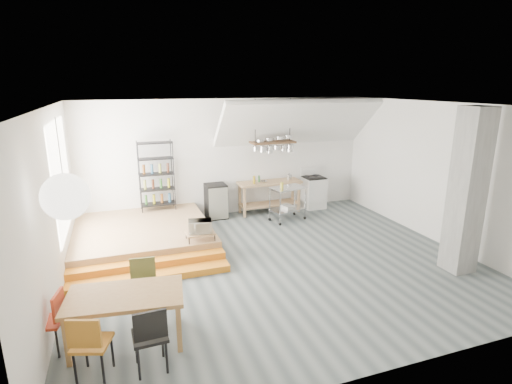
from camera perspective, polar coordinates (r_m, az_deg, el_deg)
name	(u,v)px	position (r m, az deg, el deg)	size (l,w,h in m)	color
floor	(275,262)	(8.43, 2.75, -9.95)	(8.00, 8.00, 0.00)	#4A5556
wall_back	(228,158)	(11.12, -3.98, 4.92)	(8.00, 0.04, 3.20)	silver
wall_left	(52,208)	(7.40, -27.13, -2.03)	(0.04, 7.00, 3.20)	silver
wall_right	(437,173)	(10.07, 24.48, 2.49)	(0.04, 7.00, 3.20)	silver
ceiling	(277,105)	(7.64, 3.06, 12.34)	(8.00, 7.00, 0.02)	white
slope_ceiling	(297,123)	(11.06, 5.95, 9.79)	(4.40, 1.80, 0.15)	white
window_pane	(62,177)	(8.80, -26.00, 1.98)	(0.02, 2.50, 2.20)	white
platform	(143,234)	(9.67, -15.84, -5.86)	(3.00, 3.00, 0.40)	#A27F51
step_lower	(151,277)	(7.93, -14.73, -11.62)	(3.00, 0.35, 0.13)	orange
step_upper	(149,266)	(8.22, -14.99, -10.15)	(3.00, 0.35, 0.27)	orange
concrete_column	(467,192)	(8.56, 27.92, 0.03)	(0.50, 0.50, 3.20)	slate
kitchen_counter	(270,191)	(11.35, 1.95, 0.12)	(1.80, 0.60, 0.91)	#A27F51
stove	(313,192)	(11.96, 8.19, 0.04)	(0.60, 0.60, 1.18)	white
pot_rack	(274,145)	(10.88, 2.58, 6.72)	(1.20, 0.50, 1.43)	#402619
wire_shelving	(156,175)	(10.53, -14.05, 2.41)	(0.88, 0.38, 1.80)	black
microwave_shelf	(200,233)	(8.50, -7.96, -5.84)	(0.60, 0.40, 0.16)	#A27F51
paper_lantern	(65,197)	(5.59, -25.57, -0.61)	(0.60, 0.60, 0.60)	white
dining_table	(125,299)	(6.05, -18.17, -14.37)	(1.69, 1.09, 0.75)	#966236
chair_mustard	(89,342)	(5.56, -22.74, -19.11)	(0.54, 0.54, 0.92)	#AE6C1D
chair_black	(150,334)	(5.46, -14.88, -18.97)	(0.44, 0.44, 0.94)	black
chair_olive	(143,282)	(6.72, -15.78, -12.28)	(0.45, 0.45, 0.91)	olive
chair_red	(52,317)	(6.31, -27.16, -15.60)	(0.48, 0.48, 0.88)	#B7341A
rolling_cart	(288,199)	(10.72, 4.55, -0.99)	(1.03, 0.74, 0.92)	silver
mini_fridge	(216,201)	(10.99, -5.73, -1.29)	(0.56, 0.56, 0.94)	black
microwave	(200,226)	(8.45, -8.00, -4.88)	(0.48, 0.33, 0.27)	beige
bowl	(264,182)	(11.16, 1.13, 1.50)	(0.19, 0.19, 0.05)	silver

